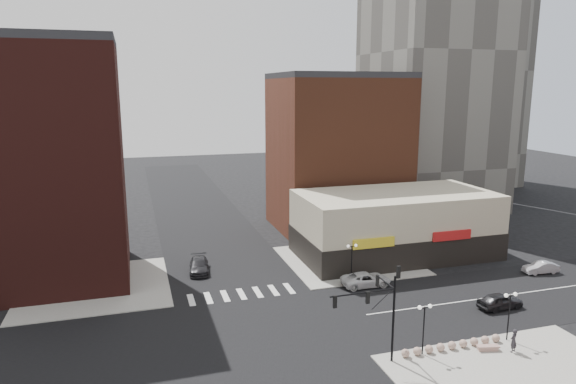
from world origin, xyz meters
name	(u,v)px	position (x,y,z in m)	size (l,w,h in m)	color
ground	(262,330)	(0.00, 0.00, 0.00)	(240.00, 240.00, 0.00)	black
road_ew	(262,329)	(0.00, 0.00, 0.01)	(200.00, 14.00, 0.02)	black
road_ns	(262,329)	(0.00, 0.00, 0.01)	(14.00, 200.00, 0.02)	black
sidewalk_nw	(96,287)	(-14.50, 14.50, 0.06)	(15.00, 15.00, 0.12)	gray
sidewalk_ne	(348,260)	(14.50, 14.50, 0.06)	(15.00, 15.00, 0.12)	gray
building_nw	(44,167)	(-19.00, 18.50, 12.50)	(16.00, 15.00, 25.00)	#3A1612
building_ne_midrise	(337,155)	(19.00, 29.50, 11.00)	(18.00, 15.00, 22.00)	brown
building_ne_row	(395,229)	(21.00, 15.00, 3.30)	(24.20, 12.20, 8.00)	#B6AB90
traffic_signal	(380,302)	(7.24, -7.83, 4.96)	(5.59, 3.09, 7.77)	black
street_lamp_se_a	(424,317)	(11.00, -8.00, 3.29)	(1.22, 0.32, 4.16)	black
street_lamp_se_b	(510,304)	(19.00, -8.00, 3.29)	(1.22, 0.32, 4.16)	black
street_lamp_ne	(352,253)	(12.00, 8.00, 3.29)	(1.22, 0.32, 4.16)	black
bollard_row	(452,345)	(13.70, -8.00, 0.45)	(9.05, 0.65, 0.65)	#9F806E
white_suv	(366,279)	(13.04, 6.50, 0.74)	(2.45, 5.31, 1.48)	silver
dark_sedan_east	(500,301)	(22.82, -2.42, 0.76)	(1.80, 4.47, 1.52)	black
silver_sedan	(541,268)	(33.72, 4.20, 0.66)	(1.40, 4.02, 1.33)	#A5A4AA
dark_sedan_north	(199,265)	(-3.40, 16.02, 0.76)	(2.13, 5.23, 1.52)	black
pedestrian	(514,341)	(18.08, -9.79, 1.09)	(0.71, 0.46, 1.94)	#27252A
stone_bench	(488,348)	(16.36, -9.00, 0.34)	(1.85, 0.94, 0.41)	#A37C70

